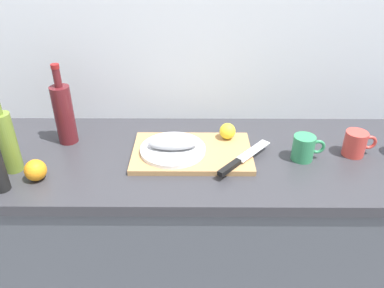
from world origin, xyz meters
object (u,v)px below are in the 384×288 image
object	(u,v)px
white_plate	(173,149)
wine_bottle	(64,113)
coffee_mug_1	(304,148)
olive_oil_bottle	(7,141)
cutting_board	(192,153)
coffee_mug_0	(356,143)
chef_knife	(239,161)
fish_fillet	(173,144)
lemon_0	(227,131)

from	to	relation	value
white_plate	wine_bottle	xyz separation A→B (m)	(-0.42, 0.11, 0.10)
white_plate	coffee_mug_1	distance (m)	0.48
olive_oil_bottle	wine_bottle	size ratio (longest dim) A/B	0.89
cutting_board	coffee_mug_1	distance (m)	0.41
coffee_mug_0	chef_knife	bearing A→B (deg)	-168.17
white_plate	olive_oil_bottle	distance (m)	0.57
fish_fillet	coffee_mug_0	size ratio (longest dim) A/B	1.50
cutting_board	white_plate	distance (m)	0.07
wine_bottle	white_plate	bearing A→B (deg)	-14.13
white_plate	chef_knife	size ratio (longest dim) A/B	1.02
white_plate	lemon_0	world-z (taller)	lemon_0
cutting_board	chef_knife	bearing A→B (deg)	-26.20
white_plate	lemon_0	distance (m)	0.23
white_plate	coffee_mug_0	xyz separation A→B (m)	(0.68, 0.01, 0.02)
chef_knife	coffee_mug_1	world-z (taller)	coffee_mug_1
lemon_0	coffee_mug_1	bearing A→B (deg)	-23.55
cutting_board	fish_fillet	xyz separation A→B (m)	(-0.07, -0.00, 0.04)
lemon_0	wine_bottle	world-z (taller)	wine_bottle
fish_fillet	coffee_mug_1	size ratio (longest dim) A/B	1.53
white_plate	wine_bottle	distance (m)	0.44
lemon_0	wine_bottle	size ratio (longest dim) A/B	0.20
fish_fillet	lemon_0	world-z (taller)	lemon_0
cutting_board	chef_knife	distance (m)	0.18
lemon_0	olive_oil_bottle	world-z (taller)	olive_oil_bottle
fish_fillet	lemon_0	distance (m)	0.23
fish_fillet	chef_knife	world-z (taller)	fish_fillet
lemon_0	cutting_board	bearing A→B (deg)	-145.01
olive_oil_bottle	wine_bottle	distance (m)	0.24
olive_oil_bottle	coffee_mug_0	size ratio (longest dim) A/B	2.35
lemon_0	olive_oil_bottle	bearing A→B (deg)	-165.98
cutting_board	chef_knife	world-z (taller)	chef_knife
lemon_0	olive_oil_bottle	xyz separation A→B (m)	(-0.76, -0.19, 0.06)
white_plate	wine_bottle	bearing A→B (deg)	165.87
olive_oil_bottle	coffee_mug_0	xyz separation A→B (m)	(1.23, 0.11, -0.07)
wine_bottle	olive_oil_bottle	bearing A→B (deg)	-124.44
fish_fillet	wine_bottle	xyz separation A→B (m)	(-0.42, 0.11, 0.07)
cutting_board	lemon_0	size ratio (longest dim) A/B	7.07
fish_fillet	olive_oil_bottle	bearing A→B (deg)	-170.53
coffee_mug_0	coffee_mug_1	xyz separation A→B (m)	(-0.20, -0.03, 0.00)
fish_fillet	olive_oil_bottle	xyz separation A→B (m)	(-0.56, -0.09, 0.06)
white_plate	coffee_mug_0	size ratio (longest dim) A/B	2.01
chef_knife	coffee_mug_1	distance (m)	0.25
wine_bottle	fish_fillet	bearing A→B (deg)	-14.13
cutting_board	olive_oil_bottle	size ratio (longest dim) A/B	1.56
chef_knife	coffee_mug_0	xyz separation A→B (m)	(0.44, 0.09, 0.02)
white_plate	olive_oil_bottle	bearing A→B (deg)	-170.53
olive_oil_bottle	coffee_mug_1	distance (m)	1.04
cutting_board	coffee_mug_0	world-z (taller)	coffee_mug_0
cutting_board	lemon_0	xyz separation A→B (m)	(0.14, 0.10, 0.04)
cutting_board	fish_fillet	world-z (taller)	fish_fillet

